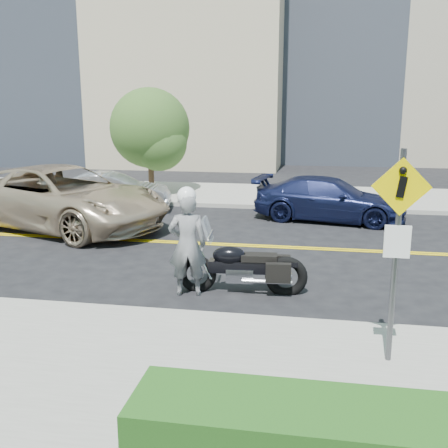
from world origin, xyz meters
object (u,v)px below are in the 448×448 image
motorcyclist (187,242)px  motorcycle (243,256)px  pedestrian_sign (397,237)px  suv (62,198)px  parked_car_blue (329,199)px  parked_car_silver (112,192)px

motorcyclist → motorcycle: (1.06, 0.31, -0.32)m
pedestrian_sign → motorcycle: 3.91m
suv → parked_car_blue: suv is taller
motorcycle → parked_car_blue: 7.33m
parked_car_blue → pedestrian_sign: bearing=-166.6°
parked_car_blue → suv: bearing=117.0°
suv → parked_car_silver: 2.86m
pedestrian_sign → parked_car_blue: pedestrian_sign is taller
motorcyclist → parked_car_blue: size_ratio=0.45×
pedestrian_sign → parked_car_silver: size_ratio=0.73×
motorcycle → parked_car_blue: size_ratio=0.52×
parked_car_blue → motorcyclist: bearing=168.3°
motorcyclist → parked_car_blue: bearing=-123.2°
parked_car_silver → motorcycle: bearing=-153.0°
pedestrian_sign → parked_car_blue: bearing=93.7°
suv → parked_car_blue: 8.37m
suv → parked_car_blue: bearing=-52.9°
pedestrian_sign → suv: 11.39m
pedestrian_sign → motorcyclist: size_ratio=1.38×
motorcycle → suv: 7.68m
pedestrian_sign → motorcyclist: bearing=145.1°
motorcycle → parked_car_blue: (1.84, 7.09, -0.06)m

